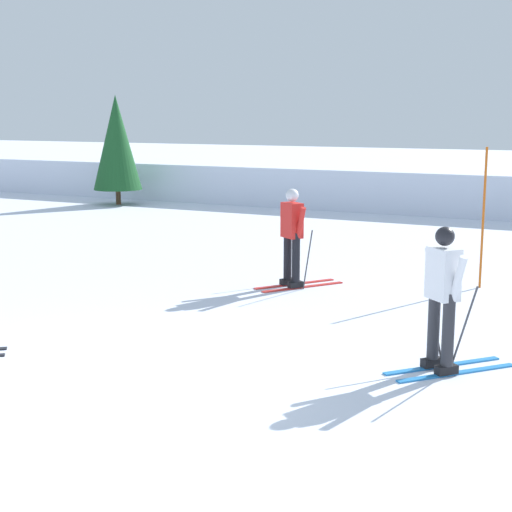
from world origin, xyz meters
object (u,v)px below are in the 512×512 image
at_px(skier_red, 292,235).
at_px(trail_marker_pole, 483,218).
at_px(conifer_far_right, 117,142).
at_px(skier_white, 443,295).

height_order(skier_red, trail_marker_pole, trail_marker_pole).
height_order(skier_red, conifer_far_right, conifer_far_right).
relative_size(skier_red, skier_white, 1.00).
xyz_separation_m(skier_red, trail_marker_pole, (2.93, 1.40, 0.29)).
xyz_separation_m(skier_red, conifer_far_right, (-10.13, 8.77, 1.12)).
distance_m(skier_red, trail_marker_pole, 3.26).
height_order(skier_white, conifer_far_right, conifer_far_right).
distance_m(skier_red, conifer_far_right, 13.44).
distance_m(skier_white, conifer_far_right, 18.15).
distance_m(trail_marker_pole, conifer_far_right, 15.02).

